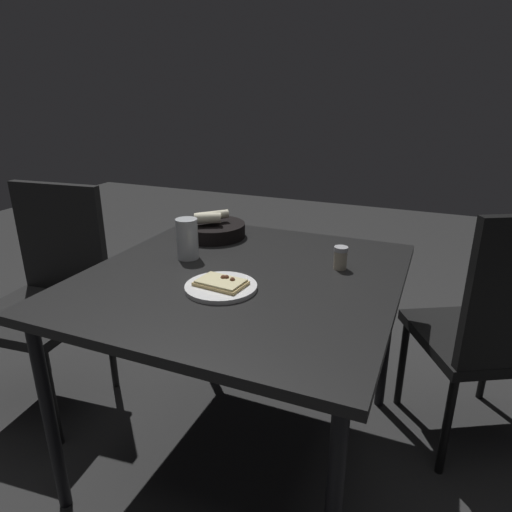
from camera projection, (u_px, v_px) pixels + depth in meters
ground at (244, 447)px, 1.73m from camera, size 8.00×8.00×0.00m
dining_table at (242, 290)px, 1.50m from camera, size 1.00×1.04×0.72m
pizza_plate at (221, 286)px, 1.36m from camera, size 0.22×0.22×0.04m
bread_basket at (213, 229)px, 1.84m from camera, size 0.26×0.26×0.11m
beer_glass at (187, 240)px, 1.60m from camera, size 0.08×0.08×0.15m
pepper_shaker at (340, 259)px, 1.51m from camera, size 0.05×0.05×0.08m
chair_near at (499, 325)px, 1.55m from camera, size 0.60×0.60×0.95m
chair_far at (48, 285)px, 1.87m from camera, size 0.48×0.48×0.93m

